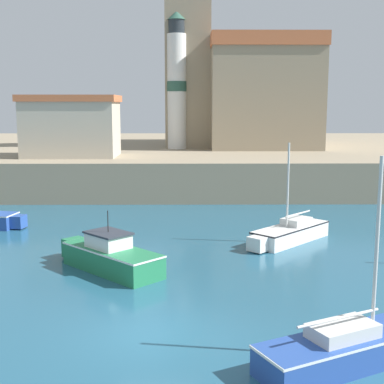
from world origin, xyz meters
name	(u,v)px	position (x,y,z in m)	size (l,w,h in m)	color
ground_plane	(156,333)	(0.00, 0.00, 0.00)	(200.00, 200.00, 0.00)	#235670
quay_seawall	(178,157)	(0.00, 41.06, 1.42)	(120.00, 40.00, 2.85)	gray
motorboat_green_1	(110,256)	(-2.29, 6.25, 0.62)	(4.83, 4.81, 2.52)	#237A4C
sailboat_white_2	(289,232)	(6.06, 10.85, 0.48)	(4.69, 4.75, 4.98)	white
sailboat_blue_3	(362,343)	(5.59, -1.81, 0.49)	(6.44, 3.97, 5.50)	#284C9E
church	(246,85)	(6.71, 37.76, 8.74)	(14.69, 14.87, 17.70)	gray
lighthouse	(177,83)	(0.00, 34.04, 8.77)	(1.78, 1.78, 12.23)	silver
harbor_shed_near_wharf	(72,126)	(-8.00, 26.43, 5.22)	(7.29, 5.00, 4.70)	#BCB29E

